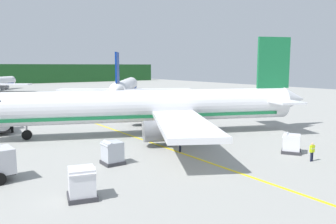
# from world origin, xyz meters

# --- Properties ---
(airliner_foreground) EXTENTS (39.77, 33.44, 11.90)m
(airliner_foreground) POSITION_xyz_m (24.46, 24.45, 3.39)
(airliner_foreground) COLOR white
(airliner_foreground) RESTS_ON ground
(airliner_mid_apron) EXTENTS (28.52, 33.49, 10.92)m
(airliner_mid_apron) POSITION_xyz_m (41.47, 63.38, 3.11)
(airliner_mid_apron) COLOR white
(airliner_mid_apron) RESTS_ON ground
(service_truck_pushback) EXTENTS (2.85, 6.20, 2.40)m
(service_truck_pushback) POSITION_xyz_m (9.77, 36.57, 1.40)
(service_truck_pushback) COLOR silver
(service_truck_pushback) RESTS_ON ground
(cargo_container_near) EXTENTS (2.39, 2.39, 1.92)m
(cargo_container_near) POSITION_xyz_m (30.58, 9.26, 0.90)
(cargo_container_near) COLOR #333338
(cargo_container_near) RESTS_ON ground
(cargo_container_mid) EXTENTS (1.70, 1.70, 2.05)m
(cargo_container_mid) POSITION_xyz_m (14.95, 15.62, 0.97)
(cargo_container_mid) COLOR #333338
(cargo_container_mid) RESTS_ON ground
(cargo_container_far) EXTENTS (2.18, 2.18, 2.14)m
(cargo_container_far) POSITION_xyz_m (10.06, 9.77, 1.01)
(cargo_container_far) COLOR #333338
(cargo_container_far) RESTS_ON ground
(crew_marshaller) EXTENTS (0.56, 0.42, 1.71)m
(crew_marshaller) POSITION_xyz_m (22.08, 15.58, 1.01)
(crew_marshaller) COLOR #191E33
(crew_marshaller) RESTS_ON ground
(crew_loader_left) EXTENTS (0.63, 0.27, 1.65)m
(crew_loader_left) POSITION_xyz_m (29.55, 6.44, 0.97)
(crew_loader_left) COLOR #191E33
(crew_loader_left) RESTS_ON ground
(apron_guide_line) EXTENTS (0.30, 60.00, 0.01)m
(apron_guide_line) POSITION_xyz_m (21.96, 19.67, 0.01)
(apron_guide_line) COLOR yellow
(apron_guide_line) RESTS_ON ground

